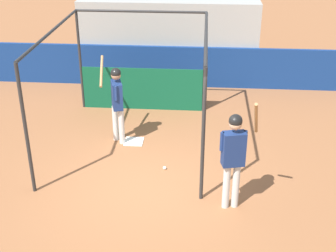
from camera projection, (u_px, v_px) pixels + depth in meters
name	position (u px, v px, depth m)	size (l,w,h in m)	color
ground_plane	(145.00, 187.00, 9.36)	(60.00, 60.00, 0.00)	#935B38
outfield_wall	(167.00, 66.00, 14.11)	(24.00, 0.12, 1.23)	navy
bleacher_section	(170.00, 35.00, 14.95)	(5.40, 2.40, 2.51)	#9E9E99
batting_cage	(138.00, 77.00, 11.53)	(3.36, 4.18, 2.69)	#282828
home_plate	(134.00, 141.00, 11.09)	(0.44, 0.44, 0.02)	white
player_batter	(117.00, 98.00, 10.63)	(0.60, 0.80, 1.96)	silver
player_waiting	(234.00, 152.00, 8.28)	(0.70, 0.57, 2.20)	silver
baseball	(165.00, 168.00, 9.96)	(0.07, 0.07, 0.07)	white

